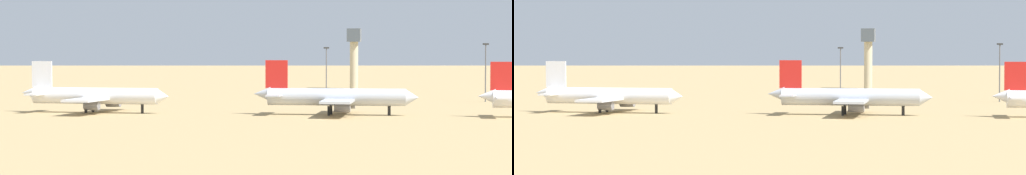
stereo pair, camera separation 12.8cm
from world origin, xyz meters
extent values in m
plane|color=tan|center=(0.00, 0.00, 0.00)|extent=(4000.00, 4000.00, 0.00)
pyramid|color=slate|center=(-433.37, 1033.97, 69.44)|extent=(457.62, 426.74, 138.88)
pyramid|color=gray|center=(-32.95, 931.24, 56.11)|extent=(328.91, 270.83, 112.22)
cylinder|color=white|center=(-56.58, 13.42, 4.15)|extent=(31.72, 4.74, 3.95)
cone|color=white|center=(-39.39, 12.99, 4.15)|extent=(3.06, 3.83, 3.76)
cone|color=white|center=(-73.77, 13.85, 4.74)|extent=(4.04, 3.46, 3.36)
cube|color=white|center=(-70.41, 13.77, 9.34)|extent=(5.15, 0.62, 6.42)
cube|color=white|center=(-70.32, 17.72, 4.55)|extent=(3.33, 6.80, 0.36)
cube|color=white|center=(-70.51, 9.81, 4.55)|extent=(3.33, 6.80, 0.36)
cube|color=white|center=(-55.59, 13.40, 3.56)|extent=(7.51, 31.79, 0.55)
cylinder|color=slate|center=(-54.42, 20.78, 2.17)|extent=(3.61, 2.26, 2.17)
cylinder|color=slate|center=(-54.79, 5.96, 2.17)|extent=(3.61, 2.26, 2.17)
cylinder|color=black|center=(-44.56, 13.12, 1.09)|extent=(0.69, 0.69, 2.17)
cylinder|color=black|center=(-58.00, 15.83, 1.09)|extent=(0.69, 0.69, 2.17)
cylinder|color=black|center=(-58.12, 11.09, 1.09)|extent=(0.69, 0.69, 2.17)
cylinder|color=silver|center=(2.10, 15.97, 4.26)|extent=(32.61, 5.23, 4.06)
cone|color=silver|center=(19.75, 16.61, 4.26)|extent=(3.18, 3.96, 3.86)
cone|color=silver|center=(-15.55, 15.33, 4.87)|extent=(4.18, 3.60, 3.45)
cube|color=red|center=(-12.10, 15.46, 9.59)|extent=(5.29, 0.70, 6.60)
cube|color=silver|center=(-12.24, 19.51, 4.67)|extent=(3.50, 7.02, 0.37)
cube|color=silver|center=(-11.95, 11.40, 4.67)|extent=(3.50, 7.02, 0.37)
cube|color=silver|center=(3.12, 16.01, 3.65)|extent=(8.07, 32.71, 0.57)
cylinder|color=slate|center=(3.86, 23.65, 2.23)|extent=(3.73, 2.36, 2.23)
cylinder|color=slate|center=(4.41, 8.44, 2.23)|extent=(3.73, 2.36, 2.23)
cylinder|color=black|center=(14.44, 16.42, 1.12)|extent=(0.71, 0.71, 2.23)
cylinder|color=black|center=(0.49, 18.35, 1.12)|extent=(0.71, 0.71, 2.23)
cylinder|color=black|center=(0.67, 13.48, 1.12)|extent=(0.71, 0.71, 2.23)
cone|color=white|center=(36.67, 14.85, 4.78)|extent=(4.14, 3.58, 3.39)
cube|color=red|center=(40.06, 15.01, 9.42)|extent=(5.20, 0.75, 6.48)
cube|color=white|center=(39.87, 18.99, 4.58)|extent=(3.51, 6.92, 0.36)
cube|color=white|center=(40.25, 11.03, 4.58)|extent=(3.51, 6.92, 0.36)
cylinder|color=#C6B793|center=(-12.12, 185.58, 9.13)|extent=(3.20, 3.20, 18.25)
cube|color=#4C5660|center=(-12.12, 185.58, 20.83)|extent=(5.20, 5.20, 5.15)
cylinder|color=#59595E|center=(37.09, 87.62, 8.35)|extent=(0.36, 0.36, 16.69)
cube|color=#333333|center=(37.09, 87.62, 16.94)|extent=(1.80, 0.50, 0.50)
cylinder|color=#59595E|center=(-13.99, 118.68, 7.80)|extent=(0.36, 0.36, 15.60)
cube|color=#333333|center=(-13.99, 118.68, 15.85)|extent=(1.80, 0.50, 0.50)
camera|label=1|loc=(33.97, -240.56, 15.71)|focal=77.13mm
camera|label=2|loc=(34.10, -240.53, 15.71)|focal=77.13mm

